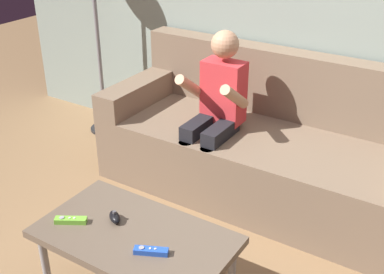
{
  "coord_description": "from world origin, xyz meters",
  "views": [
    {
      "loc": [
        0.86,
        -1.4,
        1.77
      ],
      "look_at": [
        -0.35,
        0.52,
        0.6
      ],
      "focal_mm": 45.92,
      "sensor_mm": 36.0,
      "label": 1
    }
  ],
  "objects": [
    {
      "name": "couch",
      "position": [
        -0.18,
        1.14,
        0.3
      ],
      "size": [
        2.03,
        0.8,
        0.86
      ],
      "color": "#75604C",
      "rests_on": "ground"
    },
    {
      "name": "person_seated_on_couch",
      "position": [
        -0.45,
        0.95,
        0.58
      ],
      "size": [
        0.36,
        0.44,
        1.03
      ],
      "color": "black",
      "rests_on": "ground"
    },
    {
      "name": "coffee_table",
      "position": [
        -0.24,
        -0.11,
        0.4
      ],
      "size": [
        0.85,
        0.49,
        0.44
      ],
      "color": "brown",
      "rests_on": "ground"
    },
    {
      "name": "game_remote_blue_near_edge",
      "position": [
        -0.1,
        -0.18,
        0.45
      ],
      "size": [
        0.14,
        0.09,
        0.03
      ],
      "color": "blue",
      "rests_on": "coffee_table"
    },
    {
      "name": "nunchuk_black",
      "position": [
        -0.37,
        -0.09,
        0.46
      ],
      "size": [
        0.1,
        0.09,
        0.05
      ],
      "color": "black",
      "rests_on": "coffee_table"
    },
    {
      "name": "game_remote_lime_far_corner",
      "position": [
        -0.52,
        -0.2,
        0.45
      ],
      "size": [
        0.14,
        0.1,
        0.03
      ],
      "color": "#72C638",
      "rests_on": "coffee_table"
    }
  ]
}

